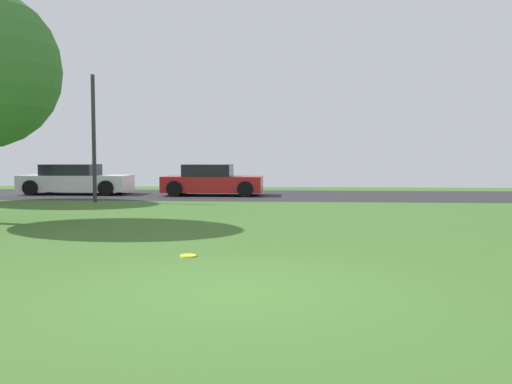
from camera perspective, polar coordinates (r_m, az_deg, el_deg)
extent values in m
plane|color=#3D6628|center=(6.64, -2.13, -10.50)|extent=(44.00, 44.00, 0.00)
cube|color=#28282B|center=(22.46, 2.24, -0.34)|extent=(44.00, 6.40, 0.01)
cylinder|color=yellow|center=(8.91, -7.23, -6.74)|extent=(0.27, 0.27, 0.03)
cube|color=white|center=(24.25, -18.55, 0.92)|extent=(4.58, 1.74, 0.67)
cube|color=black|center=(24.32, -19.08, 2.26)|extent=(2.20, 1.53, 0.46)
cylinder|color=black|center=(24.51, -14.30, 0.64)|extent=(0.64, 0.22, 0.64)
cylinder|color=black|center=(22.87, -15.67, 0.39)|extent=(0.64, 0.22, 0.64)
cylinder|color=black|center=(25.70, -21.10, 0.64)|extent=(0.64, 0.22, 0.64)
cylinder|color=black|center=(24.14, -22.85, 0.41)|extent=(0.64, 0.22, 0.64)
cube|color=#B21E1E|center=(22.39, -4.60, 0.85)|extent=(4.09, 1.76, 0.65)
cube|color=black|center=(22.40, -5.13, 2.32)|extent=(1.96, 1.55, 0.49)
cylinder|color=black|center=(23.11, -0.76, 0.57)|extent=(0.64, 0.22, 0.64)
cylinder|color=black|center=(21.36, -1.15, 0.30)|extent=(0.64, 0.22, 0.64)
cylinder|color=black|center=(23.52, -7.73, 0.59)|extent=(0.64, 0.22, 0.64)
cylinder|color=black|center=(21.81, -8.67, 0.33)|extent=(0.64, 0.22, 0.64)
cylinder|color=#2D2D33|center=(19.90, -16.87, 5.44)|extent=(0.14, 0.14, 4.50)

